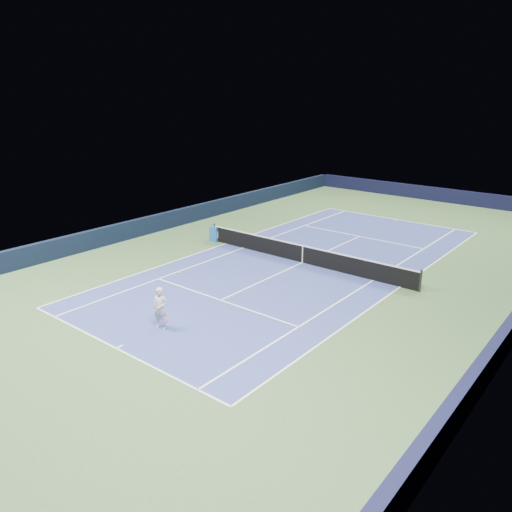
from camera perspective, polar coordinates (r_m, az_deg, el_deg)
The scene contains 18 objects.
ground at distance 26.65m, azimuth 5.32°, elevation -0.77°, with size 40.00×40.00×0.00m, color #395930.
wall_far at distance 43.90m, azimuth 20.02°, elevation 6.64°, with size 22.00×0.35×1.10m, color black.
wall_left at distance 33.42m, azimuth -10.28°, elevation 4.00°, with size 0.35×40.00×1.10m, color black.
court_surface at distance 26.65m, azimuth 5.32°, elevation -0.76°, with size 10.97×23.77×0.01m, color navy.
baseline_far at distance 36.76m, azimuth 15.73°, elevation 4.05°, with size 10.97×0.08×0.00m, color white.
baseline_near at distance 18.74m, azimuth -15.71°, elevation -10.11°, with size 10.97×0.08×0.00m, color white.
sideline_doubles_right at distance 24.26m, azimuth 16.16°, elevation -3.41°, with size 0.08×23.77×0.00m, color white.
sideline_doubles_left at distance 29.86m, azimuth -3.45°, elevation 1.44°, with size 0.08×23.77×0.00m, color white.
sideline_singles_right at distance 24.76m, azimuth 13.26°, elevation -2.71°, with size 0.08×23.77×0.00m, color white.
sideline_singles_left at distance 28.99m, azimuth -1.44°, elevation 0.94°, with size 0.08×23.77×0.00m, color white.
service_line_far at distance 31.94m, azimuth 11.74°, elevation 2.22°, with size 8.23×0.08×0.00m, color white.
service_line_near at distance 21.95m, azimuth -4.06°, elevation -5.05°, with size 8.23×0.08×0.00m, color white.
center_service_line at distance 26.64m, azimuth 5.32°, elevation -0.75°, with size 0.08×12.80×0.00m, color white.
center_mark_far at distance 36.62m, azimuth 15.64°, elevation 4.00°, with size 0.08×0.30×0.00m, color white.
center_mark_near at distance 18.82m, azimuth -15.34°, elevation -9.96°, with size 0.08×0.30×0.00m, color white.
tennis_net at distance 26.48m, azimuth 5.36°, elevation 0.26°, with size 12.90×0.10×1.07m.
sponsor_cube at distance 30.37m, azimuth -4.67°, elevation 2.56°, with size 0.61×0.53×0.88m.
tennis_player at distance 19.47m, azimuth -10.88°, elevation -5.90°, with size 0.82×1.32×2.03m.
Camera 1 is at (13.81, -21.03, 8.78)m, focal length 35.00 mm.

